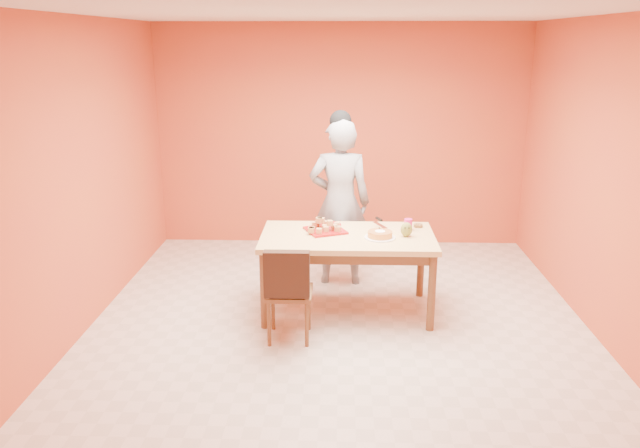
{
  "coord_description": "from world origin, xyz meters",
  "views": [
    {
      "loc": [
        0.01,
        -5.13,
        2.49
      ],
      "look_at": [
        -0.18,
        0.3,
        0.88
      ],
      "focal_mm": 35.0,
      "sensor_mm": 36.0,
      "label": 1
    }
  ],
  "objects_px": {
    "dining_table": "(348,245)",
    "red_dinner_plate": "(329,225)",
    "dining_chair": "(289,291)",
    "egg_ornament": "(406,230)",
    "person": "(340,203)",
    "pastry_platter": "(325,230)",
    "magenta_glass": "(408,225)",
    "sponge_cake": "(380,234)",
    "checker_tin": "(418,226)"
  },
  "relations": [
    {
      "from": "dining_table",
      "to": "pastry_platter",
      "type": "xyz_separation_m",
      "value": [
        -0.21,
        0.1,
        0.1
      ]
    },
    {
      "from": "dining_table",
      "to": "red_dinner_plate",
      "type": "relative_size",
      "value": 6.72
    },
    {
      "from": "dining_table",
      "to": "egg_ornament",
      "type": "xyz_separation_m",
      "value": [
        0.54,
        -0.03,
        0.16
      ]
    },
    {
      "from": "pastry_platter",
      "to": "magenta_glass",
      "type": "bearing_deg",
      "value": 4.68
    },
    {
      "from": "dining_table",
      "to": "dining_chair",
      "type": "xyz_separation_m",
      "value": [
        -0.5,
        -0.6,
        -0.22
      ]
    },
    {
      "from": "dining_chair",
      "to": "red_dinner_plate",
      "type": "relative_size",
      "value": 3.61
    },
    {
      "from": "pastry_platter",
      "to": "checker_tin",
      "type": "distance_m",
      "value": 0.91
    },
    {
      "from": "person",
      "to": "pastry_platter",
      "type": "xyz_separation_m",
      "value": [
        -0.13,
        -0.65,
        -0.1
      ]
    },
    {
      "from": "pastry_platter",
      "to": "checker_tin",
      "type": "relative_size",
      "value": 3.77
    },
    {
      "from": "person",
      "to": "pastry_platter",
      "type": "distance_m",
      "value": 0.67
    },
    {
      "from": "sponge_cake",
      "to": "magenta_glass",
      "type": "distance_m",
      "value": 0.38
    },
    {
      "from": "dining_chair",
      "to": "magenta_glass",
      "type": "relative_size",
      "value": 7.8
    },
    {
      "from": "checker_tin",
      "to": "dining_table",
      "type": "bearing_deg",
      "value": -157.73
    },
    {
      "from": "pastry_platter",
      "to": "sponge_cake",
      "type": "distance_m",
      "value": 0.54
    },
    {
      "from": "dining_chair",
      "to": "magenta_glass",
      "type": "xyz_separation_m",
      "value": [
        1.07,
        0.77,
        0.37
      ]
    },
    {
      "from": "red_dinner_plate",
      "to": "checker_tin",
      "type": "xyz_separation_m",
      "value": [
        0.86,
        -0.02,
        0.01
      ]
    },
    {
      "from": "egg_ornament",
      "to": "red_dinner_plate",
      "type": "bearing_deg",
      "value": 165.63
    },
    {
      "from": "magenta_glass",
      "to": "dining_chair",
      "type": "bearing_deg",
      "value": -144.41
    },
    {
      "from": "dining_table",
      "to": "sponge_cake",
      "type": "relative_size",
      "value": 7.14
    },
    {
      "from": "dining_chair",
      "to": "pastry_platter",
      "type": "bearing_deg",
      "value": 67.29
    },
    {
      "from": "red_dinner_plate",
      "to": "checker_tin",
      "type": "distance_m",
      "value": 0.86
    },
    {
      "from": "dining_table",
      "to": "sponge_cake",
      "type": "distance_m",
      "value": 0.33
    },
    {
      "from": "person",
      "to": "egg_ornament",
      "type": "height_order",
      "value": "person"
    },
    {
      "from": "person",
      "to": "red_dinner_plate",
      "type": "xyz_separation_m",
      "value": [
        -0.1,
        -0.46,
        -0.1
      ]
    },
    {
      "from": "dining_table",
      "to": "sponge_cake",
      "type": "xyz_separation_m",
      "value": [
        0.29,
        -0.09,
        0.13
      ]
    },
    {
      "from": "pastry_platter",
      "to": "egg_ornament",
      "type": "distance_m",
      "value": 0.76
    },
    {
      "from": "egg_ornament",
      "to": "magenta_glass",
      "type": "distance_m",
      "value": 0.2
    },
    {
      "from": "person",
      "to": "checker_tin",
      "type": "distance_m",
      "value": 0.9
    },
    {
      "from": "checker_tin",
      "to": "magenta_glass",
      "type": "bearing_deg",
      "value": -134.57
    },
    {
      "from": "dining_table",
      "to": "magenta_glass",
      "type": "bearing_deg",
      "value": 16.42
    },
    {
      "from": "sponge_cake",
      "to": "checker_tin",
      "type": "distance_m",
      "value": 0.53
    },
    {
      "from": "dining_table",
      "to": "magenta_glass",
      "type": "relative_size",
      "value": 14.53
    },
    {
      "from": "dining_chair",
      "to": "magenta_glass",
      "type": "distance_m",
      "value": 1.37
    },
    {
      "from": "dining_chair",
      "to": "red_dinner_plate",
      "type": "bearing_deg",
      "value": 70.11
    },
    {
      "from": "dining_table",
      "to": "red_dinner_plate",
      "type": "xyz_separation_m",
      "value": [
        -0.18,
        0.3,
        0.1
      ]
    },
    {
      "from": "sponge_cake",
      "to": "magenta_glass",
      "type": "relative_size",
      "value": 2.04
    },
    {
      "from": "sponge_cake",
      "to": "magenta_glass",
      "type": "xyz_separation_m",
      "value": [
        0.28,
        0.26,
        0.02
      ]
    },
    {
      "from": "pastry_platter",
      "to": "egg_ornament",
      "type": "relative_size",
      "value": 2.49
    },
    {
      "from": "pastry_platter",
      "to": "magenta_glass",
      "type": "xyz_separation_m",
      "value": [
        0.78,
        0.06,
        0.05
      ]
    },
    {
      "from": "egg_ornament",
      "to": "magenta_glass",
      "type": "relative_size",
      "value": 1.22
    },
    {
      "from": "dining_chair",
      "to": "egg_ornament",
      "type": "distance_m",
      "value": 1.24
    },
    {
      "from": "magenta_glass",
      "to": "sponge_cake",
      "type": "bearing_deg",
      "value": -137.63
    },
    {
      "from": "dining_table",
      "to": "magenta_glass",
      "type": "xyz_separation_m",
      "value": [
        0.57,
        0.17,
        0.15
      ]
    },
    {
      "from": "person",
      "to": "egg_ornament",
      "type": "bearing_deg",
      "value": 127.92
    },
    {
      "from": "pastry_platter",
      "to": "sponge_cake",
      "type": "xyz_separation_m",
      "value": [
        0.5,
        -0.19,
        0.03
      ]
    },
    {
      "from": "magenta_glass",
      "to": "red_dinner_plate",
      "type": "bearing_deg",
      "value": 170.36
    },
    {
      "from": "pastry_platter",
      "to": "dining_table",
      "type": "bearing_deg",
      "value": -26.62
    },
    {
      "from": "pastry_platter",
      "to": "person",
      "type": "bearing_deg",
      "value": 78.57
    },
    {
      "from": "dining_chair",
      "to": "pastry_platter",
      "type": "distance_m",
      "value": 0.83
    },
    {
      "from": "sponge_cake",
      "to": "egg_ornament",
      "type": "height_order",
      "value": "egg_ornament"
    }
  ]
}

